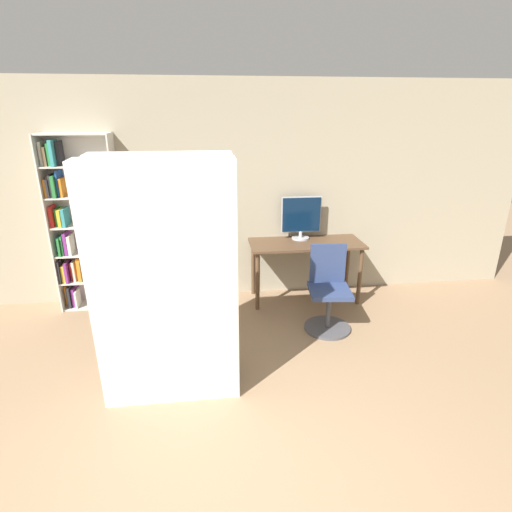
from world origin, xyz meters
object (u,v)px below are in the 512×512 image
at_px(monitor, 301,217).
at_px(bookshelf, 79,225).
at_px(mattress_far, 170,272).
at_px(mattress_near, 166,291).
at_px(office_chair, 328,296).

relative_size(monitor, bookshelf, 0.26).
distance_m(monitor, bookshelf, 2.70).
relative_size(bookshelf, mattress_far, 1.04).
relative_size(monitor, mattress_near, 0.27).
xyz_separation_m(monitor, office_chair, (0.12, -0.91, -0.68)).
relative_size(monitor, office_chair, 0.58).
relative_size(office_chair, mattress_far, 0.47).
xyz_separation_m(office_chair, mattress_near, (-1.64, -1.01, 0.62)).
distance_m(monitor, mattress_far, 2.16).
height_order(monitor, mattress_far, mattress_far).
height_order(monitor, office_chair, monitor).
distance_m(mattress_near, mattress_far, 0.38).
bearing_deg(office_chair, mattress_far, -158.87).
xyz_separation_m(office_chair, bookshelf, (-2.82, 0.91, 0.65)).
distance_m(office_chair, bookshelf, 3.04).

